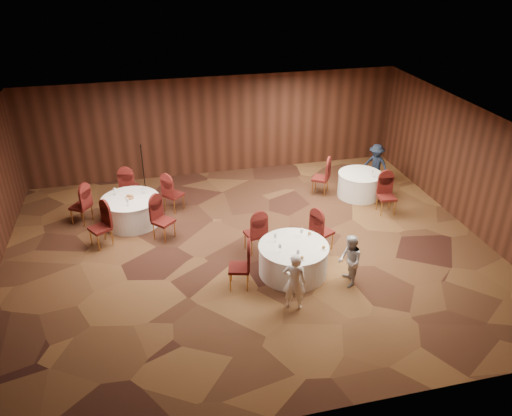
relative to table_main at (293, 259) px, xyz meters
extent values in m
plane|color=black|center=(-0.78, 1.12, -0.38)|extent=(12.00, 12.00, 0.00)
plane|color=silver|center=(-0.78, 1.12, 2.82)|extent=(12.00, 12.00, 0.00)
plane|color=black|center=(-0.78, 6.12, 1.22)|extent=(12.00, 0.00, 12.00)
plane|color=black|center=(-0.78, -3.88, 1.22)|extent=(12.00, 0.00, 12.00)
plane|color=black|center=(5.22, 1.12, 1.22)|extent=(0.00, 10.00, 10.00)
cylinder|color=white|center=(0.00, 0.00, -0.02)|extent=(1.59, 1.59, 0.72)
cylinder|color=white|center=(0.00, 0.00, 0.35)|extent=(1.62, 1.62, 0.03)
cylinder|color=white|center=(-3.62, 3.28, -0.02)|extent=(1.54, 1.54, 0.72)
cylinder|color=white|center=(-3.62, 3.28, 0.35)|extent=(1.57, 1.57, 0.03)
cylinder|color=white|center=(3.12, 3.36, -0.02)|extent=(1.28, 1.28, 0.72)
cylinder|color=white|center=(3.12, 3.36, 0.35)|extent=(1.31, 1.31, 0.03)
cylinder|color=silver|center=(0.29, 0.34, 0.37)|extent=(0.06, 0.06, 0.01)
cylinder|color=silver|center=(0.29, 0.34, 0.43)|extent=(0.01, 0.01, 0.11)
cone|color=silver|center=(0.29, 0.34, 0.53)|extent=(0.08, 0.08, 0.10)
cylinder|color=silver|center=(-0.38, -0.18, 0.37)|extent=(0.06, 0.06, 0.01)
cylinder|color=silver|center=(-0.38, -0.18, 0.43)|extent=(0.01, 0.01, 0.11)
cone|color=silver|center=(-0.38, -0.18, 0.53)|extent=(0.08, 0.08, 0.10)
cylinder|color=silver|center=(-0.37, 0.27, 0.37)|extent=(0.06, 0.06, 0.01)
cylinder|color=silver|center=(-0.37, 0.27, 0.43)|extent=(0.01, 0.01, 0.11)
cone|color=silver|center=(-0.37, 0.27, 0.53)|extent=(0.08, 0.08, 0.10)
cylinder|color=silver|center=(-0.06, -0.49, 0.37)|extent=(0.06, 0.06, 0.01)
cylinder|color=silver|center=(-0.06, -0.49, 0.43)|extent=(0.01, 0.01, 0.11)
cone|color=silver|center=(-0.06, -0.49, 0.53)|extent=(0.08, 0.08, 0.10)
cylinder|color=white|center=(0.01, -0.57, 0.37)|extent=(0.15, 0.15, 0.01)
sphere|color=#9E6B33|center=(0.01, -0.57, 0.41)|extent=(0.08, 0.08, 0.08)
cylinder|color=white|center=(0.62, -0.28, 0.37)|extent=(0.15, 0.15, 0.01)
sphere|color=#9E6B33|center=(0.62, -0.28, 0.41)|extent=(0.08, 0.08, 0.08)
cylinder|color=white|center=(0.50, 0.37, 0.37)|extent=(0.15, 0.15, 0.01)
sphere|color=#9E6B33|center=(0.50, 0.37, 0.41)|extent=(0.08, 0.08, 0.08)
cylinder|color=silver|center=(-3.24, 3.47, 0.37)|extent=(0.06, 0.06, 0.01)
cylinder|color=silver|center=(-3.24, 3.47, 0.43)|extent=(0.01, 0.01, 0.11)
cone|color=silver|center=(-3.24, 3.47, 0.53)|extent=(0.08, 0.08, 0.10)
cylinder|color=silver|center=(-3.99, 3.55, 0.37)|extent=(0.06, 0.06, 0.01)
cylinder|color=silver|center=(-3.99, 3.55, 0.43)|extent=(0.01, 0.01, 0.11)
cone|color=silver|center=(-3.99, 3.55, 0.53)|extent=(0.08, 0.08, 0.10)
cylinder|color=silver|center=(-3.67, 2.86, 0.37)|extent=(0.06, 0.06, 0.01)
cylinder|color=silver|center=(-3.67, 2.86, 0.43)|extent=(0.01, 0.01, 0.11)
cone|color=silver|center=(-3.67, 2.86, 0.53)|extent=(0.08, 0.08, 0.10)
cylinder|color=olive|center=(-3.62, 3.28, 0.39)|extent=(0.22, 0.22, 0.06)
sphere|color=#9E6B33|center=(-3.65, 3.30, 0.45)|extent=(0.07, 0.07, 0.07)
sphere|color=#9E6B33|center=(-3.58, 3.26, 0.45)|extent=(0.07, 0.07, 0.07)
cylinder|color=silver|center=(3.34, 3.07, 0.37)|extent=(0.06, 0.06, 0.01)
cylinder|color=silver|center=(3.34, 3.07, 0.43)|extent=(0.01, 0.01, 0.11)
cone|color=silver|center=(3.34, 3.07, 0.53)|extent=(0.08, 0.08, 0.10)
cylinder|color=black|center=(-3.19, 4.90, -0.37)|extent=(0.24, 0.24, 0.02)
cylinder|color=black|center=(-3.19, 4.90, 0.44)|extent=(0.02, 0.02, 1.59)
cylinder|color=black|center=(-3.19, 4.95, 1.20)|extent=(0.04, 0.12, 0.04)
imported|color=white|center=(-0.35, -1.21, 0.29)|extent=(0.58, 0.50, 1.34)
imported|color=silver|center=(1.09, -0.70, 0.24)|extent=(0.55, 0.66, 1.24)
imported|color=black|center=(3.94, 4.03, 0.29)|extent=(0.90, 0.99, 1.33)
camera|label=1|loc=(-3.05, -9.15, 6.54)|focal=35.00mm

